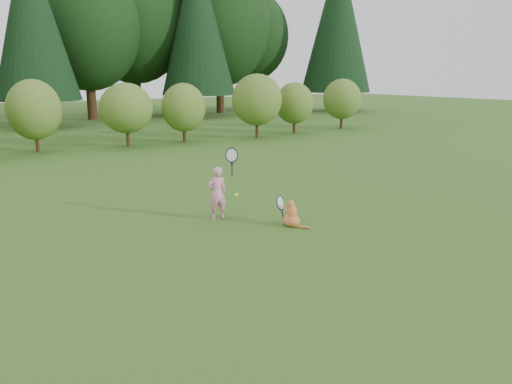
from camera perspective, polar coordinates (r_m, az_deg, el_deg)
ground at (r=9.01m, az=1.70°, el=-5.49°), size 100.00×100.00×0.00m
shrub_row at (r=20.65m, az=-19.42°, el=8.44°), size 28.00×3.00×2.80m
child at (r=10.14m, az=-4.41°, el=0.02°), size 0.62×0.39×1.65m
cat at (r=9.77m, az=4.03°, el=-2.33°), size 0.40×0.74×0.73m
tennis_ball at (r=8.47m, az=-2.28°, el=-0.33°), size 0.07×0.07×0.07m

